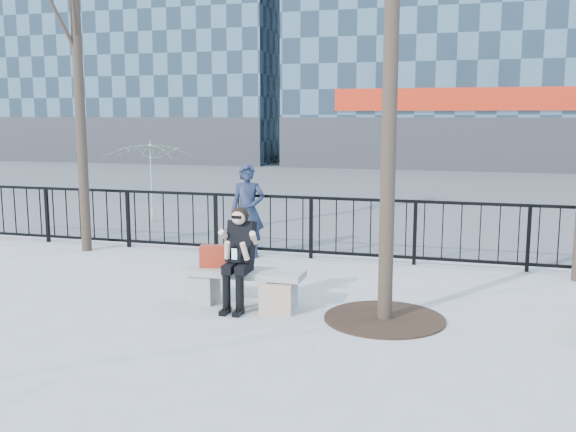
# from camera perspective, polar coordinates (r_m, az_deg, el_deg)

# --- Properties ---
(ground) EXTENTS (120.00, 120.00, 0.00)m
(ground) POSITION_cam_1_polar(r_m,az_deg,el_deg) (8.66, -4.03, -7.89)
(ground) COLOR gray
(ground) RESTS_ON ground
(street_surface) EXTENTS (60.00, 23.00, 0.01)m
(street_surface) POSITION_cam_1_polar(r_m,az_deg,el_deg) (23.10, 8.68, 2.64)
(street_surface) COLOR #474747
(street_surface) RESTS_ON ground
(railing) EXTENTS (14.00, 0.06, 1.10)m
(railing) POSITION_cam_1_polar(r_m,az_deg,el_deg) (11.33, 1.08, -0.97)
(railing) COLOR black
(railing) RESTS_ON ground
(tree_grate) EXTENTS (1.50, 1.50, 0.02)m
(tree_grate) POSITION_cam_1_polar(r_m,az_deg,el_deg) (8.14, 8.57, -9.00)
(tree_grate) COLOR black
(tree_grate) RESTS_ON ground
(bench_main) EXTENTS (1.65, 0.46, 0.49)m
(bench_main) POSITION_cam_1_polar(r_m,az_deg,el_deg) (8.58, -4.05, -5.97)
(bench_main) COLOR gray
(bench_main) RESTS_ON ground
(seated_woman) EXTENTS (0.50, 0.64, 1.34)m
(seated_woman) POSITION_cam_1_polar(r_m,az_deg,el_deg) (8.35, -4.45, -3.79)
(seated_woman) COLOR black
(seated_woman) RESTS_ON ground
(handbag) EXTENTS (0.38, 0.24, 0.29)m
(handbag) POSITION_cam_1_polar(r_m,az_deg,el_deg) (8.67, -6.65, -3.57)
(handbag) COLOR maroon
(handbag) RESTS_ON bench_main
(shopping_bag) EXTENTS (0.43, 0.22, 0.38)m
(shopping_bag) POSITION_cam_1_polar(r_m,az_deg,el_deg) (8.19, -1.15, -7.48)
(shopping_bag) COLOR #D1B294
(shopping_bag) RESTS_ON ground
(standing_man) EXTENTS (0.68, 0.52, 1.66)m
(standing_man) POSITION_cam_1_polar(r_m,az_deg,el_deg) (11.36, -3.60, 0.45)
(standing_man) COLOR black
(standing_man) RESTS_ON ground
(vendor_umbrella) EXTENTS (2.49, 2.53, 1.93)m
(vendor_umbrella) POSITION_cam_1_polar(r_m,az_deg,el_deg) (15.35, -12.17, 3.00)
(vendor_umbrella) COLOR yellow
(vendor_umbrella) RESTS_ON ground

